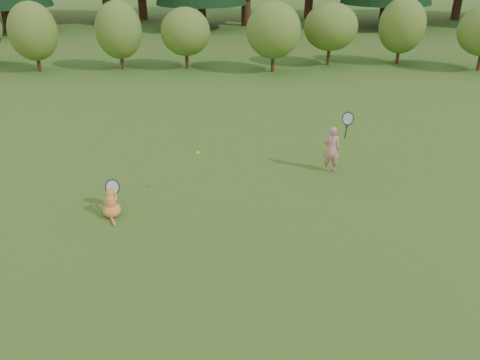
{
  "coord_description": "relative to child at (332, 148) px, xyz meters",
  "views": [
    {
      "loc": [
        0.07,
        -6.68,
        4.35
      ],
      "look_at": [
        0.2,
        0.8,
        0.7
      ],
      "focal_mm": 35.0,
      "sensor_mm": 36.0,
      "label": 1
    }
  ],
  "objects": [
    {
      "name": "cat",
      "position": [
        -4.36,
        -1.86,
        -0.27
      ],
      "size": [
        0.36,
        0.72,
        0.74
      ],
      "rotation": [
        0.0,
        0.0,
        0.01
      ],
      "color": "#D35C28",
      "rests_on": "ground"
    },
    {
      "name": "tennis_ball",
      "position": [
        -2.8,
        -1.25,
        0.43
      ],
      "size": [
        0.07,
        0.07,
        0.07
      ],
      "color": "#B4CA17",
      "rests_on": "ground"
    },
    {
      "name": "shrub_row",
      "position": [
        -2.22,
        10.33,
        0.86
      ],
      "size": [
        28.0,
        3.0,
        2.8
      ],
      "primitive_type": null,
      "color": "#426D21",
      "rests_on": "ground"
    },
    {
      "name": "child",
      "position": [
        0.0,
        0.0,
        0.0
      ],
      "size": [
        0.61,
        0.42,
        1.54
      ],
      "rotation": [
        0.0,
        0.0,
        3.0
      ],
      "color": "#D37E83",
      "rests_on": "ground"
    },
    {
      "name": "ground",
      "position": [
        -2.22,
        -2.67,
        -0.54
      ],
      "size": [
        100.0,
        100.0,
        0.0
      ],
      "primitive_type": "plane",
      "color": "#285417",
      "rests_on": "ground"
    }
  ]
}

